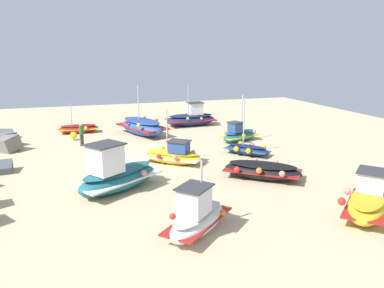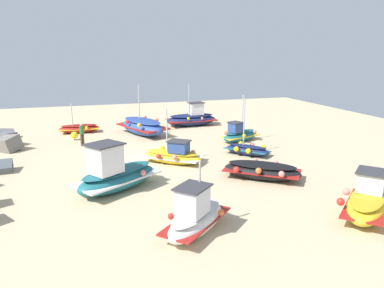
{
  "view_description": "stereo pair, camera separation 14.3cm",
  "coord_description": "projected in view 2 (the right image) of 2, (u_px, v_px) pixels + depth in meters",
  "views": [
    {
      "loc": [
        -22.32,
        3.62,
        6.71
      ],
      "look_at": [
        -0.09,
        -3.55,
        0.9
      ],
      "focal_mm": 35.05,
      "sensor_mm": 36.0,
      "label": 1
    },
    {
      "loc": [
        -22.36,
        3.48,
        6.71
      ],
      "look_at": [
        -0.09,
        -3.55,
        0.9
      ],
      "focal_mm": 35.05,
      "sensor_mm": 36.0,
      "label": 2
    }
  ],
  "objects": [
    {
      "name": "mooring_buoy_0",
      "position": [
        74.0,
        135.0,
        28.91
      ],
      "size": [
        0.55,
        0.55,
        0.67
      ],
      "color": "#3F3F42",
      "rests_on": "ground_plane"
    },
    {
      "name": "fishing_boat_3",
      "position": [
        367.0,
        202.0,
        15.56
      ],
      "size": [
        3.64,
        3.85,
        1.82
      ],
      "rotation": [
        0.0,
        0.0,
        5.43
      ],
      "color": "gold",
      "rests_on": "ground_plane"
    },
    {
      "name": "person_walking",
      "position": [
        82.0,
        133.0,
        27.07
      ],
      "size": [
        0.32,
        0.32,
        1.66
      ],
      "rotation": [
        0.0,
        0.0,
        3.68
      ],
      "color": "brown",
      "rests_on": "ground_plane"
    },
    {
      "name": "fishing_boat_2",
      "position": [
        142.0,
        126.0,
        30.79
      ],
      "size": [
        5.59,
        3.89,
        4.1
      ],
      "rotation": [
        0.0,
        0.0,
        3.53
      ],
      "color": "#2D4C9E",
      "rests_on": "ground_plane"
    },
    {
      "name": "fishing_boat_4",
      "position": [
        240.0,
        134.0,
        28.49
      ],
      "size": [
        2.28,
        3.54,
        3.58
      ],
      "rotation": [
        0.0,
        0.0,
        1.94
      ],
      "color": "#1E6670",
      "rests_on": "ground_plane"
    },
    {
      "name": "fishing_boat_9",
      "position": [
        196.0,
        217.0,
        14.09
      ],
      "size": [
        3.36,
        3.48,
        2.77
      ],
      "rotation": [
        0.0,
        0.0,
        2.32
      ],
      "color": "white",
      "rests_on": "ground_plane"
    },
    {
      "name": "fishing_boat_0",
      "position": [
        116.0,
        175.0,
        18.39
      ],
      "size": [
        3.98,
        4.8,
        2.5
      ],
      "rotation": [
        0.0,
        0.0,
        2.15
      ],
      "color": "#1E6670",
      "rests_on": "ground_plane"
    },
    {
      "name": "ground_plane",
      "position": [
        137.0,
        162.0,
        23.33
      ],
      "size": [
        53.35,
        53.35,
        0.0
      ],
      "primitive_type": "plane",
      "color": "#C6B289"
    },
    {
      "name": "fishing_boat_1",
      "position": [
        262.0,
        170.0,
        20.18
      ],
      "size": [
        3.96,
        4.35,
        0.9
      ],
      "rotation": [
        0.0,
        0.0,
        0.9
      ],
      "color": "black",
      "rests_on": "ground_plane"
    },
    {
      "name": "fishing_boat_6",
      "position": [
        79.0,
        128.0,
        31.56
      ],
      "size": [
        1.71,
        3.33,
        2.58
      ],
      "rotation": [
        0.0,
        0.0,
        4.71
      ],
      "color": "maroon",
      "rests_on": "ground_plane"
    },
    {
      "name": "fishing_boat_7",
      "position": [
        192.0,
        118.0,
        34.49
      ],
      "size": [
        2.37,
        4.75,
        3.85
      ],
      "rotation": [
        0.0,
        0.0,
        4.75
      ],
      "color": "navy",
      "rests_on": "ground_plane"
    },
    {
      "name": "fishing_boat_5",
      "position": [
        173.0,
        155.0,
        22.97
      ],
      "size": [
        3.48,
        3.81,
        3.38
      ],
      "rotation": [
        0.0,
        0.0,
        4.03
      ],
      "color": "gold",
      "rests_on": "ground_plane"
    },
    {
      "name": "fishing_boat_8",
      "position": [
        247.0,
        149.0,
        24.83
      ],
      "size": [
        3.16,
        2.9,
        3.8
      ],
      "rotation": [
        0.0,
        0.0,
        3.83
      ],
      "color": "navy",
      "rests_on": "ground_plane"
    }
  ]
}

